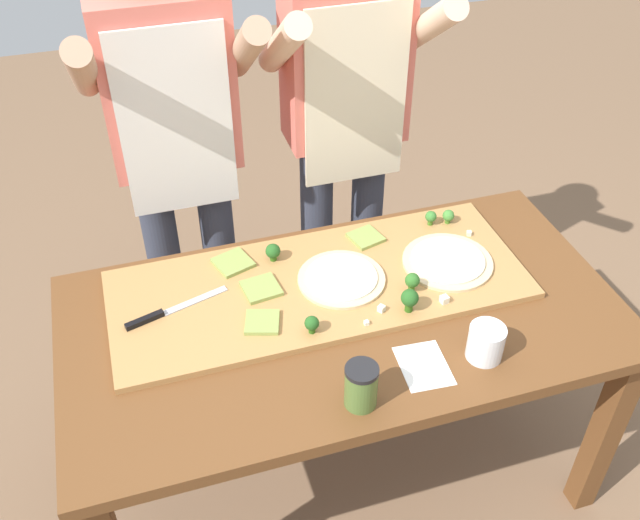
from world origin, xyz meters
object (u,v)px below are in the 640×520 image
object	(u,v)px
broccoli_floret_center_right	(312,324)
pizza_slice_far_left	(233,263)
broccoli_floret_front_left	(431,217)
pizza_whole_cheese_artichoke	(448,261)
cook_right	(345,111)
pizza_slice_near_right	(261,288)
chefs_knife	(163,313)
cheese_crumble_c	(366,323)
pizza_slice_center	(262,322)
broccoli_floret_back_right	(410,299)
pizza_slice_far_right	(366,237)
flour_cup	(485,344)
broccoli_floret_front_right	(273,251)
broccoli_floret_front_mid	(448,216)
pizza_whole_white_garlic	(341,278)
cheese_crumble_b	(381,309)
sauce_jar	(361,386)
cook_left	(175,136)
cheese_crumble_a	(444,299)
broccoli_floret_center_left	(412,281)
recipe_note	(424,366)

from	to	relation	value
broccoli_floret_center_right	pizza_slice_far_left	bearing A→B (deg)	112.70
broccoli_floret_front_left	broccoli_floret_center_right	bearing A→B (deg)	-144.95
pizza_whole_cheese_artichoke	cook_right	size ratio (longest dim) A/B	0.16
pizza_slice_near_right	chefs_knife	bearing A→B (deg)	-176.07
pizza_slice_near_right	cheese_crumble_c	xyz separation A→B (m)	(0.24, -0.22, 0.00)
pizza_slice_center	broccoli_floret_center_right	distance (m)	0.14
chefs_knife	broccoli_floret_back_right	world-z (taller)	broccoli_floret_back_right
pizza_slice_far_right	flour_cup	size ratio (longest dim) A/B	0.94
pizza_slice_near_right	cheese_crumble_c	bearing A→B (deg)	-42.82
pizza_slice_far_left	broccoli_floret_front_right	distance (m)	0.12
broccoli_floret_back_right	pizza_slice_center	bearing A→B (deg)	170.18
broccoli_floret_front_mid	broccoli_floret_front_right	xyz separation A→B (m)	(-0.59, -0.02, 0.01)
pizza_whole_cheese_artichoke	flour_cup	size ratio (longest dim) A/B	2.76
pizza_whole_white_garlic	chefs_knife	bearing A→B (deg)	179.03
pizza_slice_far_right	cheese_crumble_c	xyz separation A→B (m)	(-0.13, -0.36, 0.00)
cheese_crumble_b	cheese_crumble_c	world-z (taller)	cheese_crumble_b
pizza_whole_white_garlic	flour_cup	size ratio (longest dim) A/B	2.61
pizza_slice_far_right	sauce_jar	bearing A→B (deg)	-111.21
cheese_crumble_b	cook_left	xyz separation A→B (m)	(-0.44, 0.72, 0.23)
pizza_slice_center	pizza_slice_near_right	bearing A→B (deg)	77.51
cheese_crumble_a	broccoli_floret_back_right	bearing A→B (deg)	-179.41
pizza_slice_center	pizza_slice_far_left	size ratio (longest dim) A/B	0.90
broccoli_floret_front_left	cheese_crumble_c	xyz separation A→B (m)	(-0.35, -0.37, -0.02)
cheese_crumble_a	broccoli_floret_center_left	bearing A→B (deg)	133.94
pizza_slice_far_right	broccoli_floret_back_right	distance (m)	0.34
chefs_knife	broccoli_floret_front_left	world-z (taller)	broccoli_floret_front_left
broccoli_floret_center_left	recipe_note	xyz separation A→B (m)	(-0.07, -0.26, -0.06)
broccoli_floret_back_right	broccoli_floret_front_left	bearing A→B (deg)	57.74
pizza_slice_near_right	sauce_jar	world-z (taller)	sauce_jar
broccoli_floret_center_right	broccoli_floret_front_left	bearing A→B (deg)	35.05
pizza_slice_near_right	broccoli_floret_back_right	distance (m)	0.43
pizza_slice_far_left	cheese_crumble_b	size ratio (longest dim) A/B	5.65
cheese_crumble_a	cheese_crumble_b	bearing A→B (deg)	173.93
recipe_note	chefs_knife	bearing A→B (deg)	149.06
chefs_knife	broccoli_floret_center_right	distance (m)	0.42
flour_cup	cook_right	world-z (taller)	cook_right
sauce_jar	broccoli_floret_center_right	bearing A→B (deg)	101.19
cook_left	cook_right	xyz separation A→B (m)	(0.57, 0.00, 0.00)
sauce_jar	chefs_knife	bearing A→B (deg)	134.13
broccoli_floret_center_left	recipe_note	size ratio (longest dim) A/B	0.39
broccoli_floret_front_mid	broccoli_floret_front_right	size ratio (longest dim) A/B	0.84
cheese_crumble_b	cheese_crumble_c	xyz separation A→B (m)	(-0.06, -0.04, -0.00)
chefs_knife	broccoli_floret_front_mid	distance (m)	0.95
pizza_slice_far_right	flour_cup	bearing A→B (deg)	-76.16
broccoli_floret_center_right	cheese_crumble_a	xyz separation A→B (m)	(0.39, 0.00, -0.02)
pizza_whole_cheese_artichoke	broccoli_floret_front_right	xyz separation A→B (m)	(-0.50, 0.17, 0.02)
pizza_slice_far_right	recipe_note	xyz separation A→B (m)	(-0.03, -0.53, -0.03)
broccoli_floret_center_left	cheese_crumble_a	distance (m)	0.10
pizza_whole_cheese_artichoke	broccoli_floret_center_right	xyz separation A→B (m)	(-0.47, -0.16, 0.02)
cheese_crumble_b	flour_cup	size ratio (longest dim) A/B	0.18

